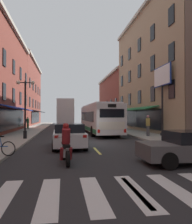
{
  "coord_description": "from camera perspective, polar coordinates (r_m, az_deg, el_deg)",
  "views": [
    {
      "loc": [
        -1.87,
        -15.49,
        1.98
      ],
      "look_at": [
        1.07,
        3.92,
        2.27
      ],
      "focal_mm": 34.95,
      "sensor_mm": 36.0,
      "label": 1
    }
  ],
  "objects": [
    {
      "name": "ground_plane",
      "position": [
        15.74,
        -1.73,
        -8.25
      ],
      "size": [
        34.8,
        80.0,
        0.1
      ],
      "primitive_type": "cube",
      "color": "#28282B"
    },
    {
      "name": "lane_centre_dashes",
      "position": [
        15.48,
        -1.62,
        -8.17
      ],
      "size": [
        0.14,
        73.9,
        0.01
      ],
      "color": "#DBCC4C",
      "rests_on": "ground"
    },
    {
      "name": "crosswalk_near",
      "position": [
        6.13,
        10.22,
        -19.65
      ],
      "size": [
        7.1,
        2.8,
        0.01
      ],
      "color": "silver",
      "rests_on": "ground"
    },
    {
      "name": "sidewalk_left",
      "position": [
        16.12,
        -23.23,
        -7.58
      ],
      "size": [
        3.0,
        80.0,
        0.14
      ],
      "primitive_type": "cube",
      "color": "#A39E93",
      "rests_on": "ground"
    },
    {
      "name": "sidewalk_right",
      "position": [
        17.44,
        18.06,
        -7.09
      ],
      "size": [
        3.0,
        80.0,
        0.14
      ],
      "primitive_type": "cube",
      "color": "#A39E93",
      "rests_on": "ground"
    },
    {
      "name": "billboard_sign",
      "position": [
        20.88,
        16.94,
        7.52
      ],
      "size": [
        0.4,
        3.24,
        6.34
      ],
      "color": "black",
      "rests_on": "sidewalk_right"
    },
    {
      "name": "transit_bus",
      "position": [
        23.41,
        0.72,
        -1.68
      ],
      "size": [
        2.84,
        11.67,
        3.11
      ],
      "color": "silver",
      "rests_on": "ground"
    },
    {
      "name": "box_truck",
      "position": [
        33.61,
        -8.11,
        -0.45
      ],
      "size": [
        2.55,
        7.94,
        4.28
      ],
      "color": "white",
      "rests_on": "ground"
    },
    {
      "name": "sedan_near",
      "position": [
        44.25,
        -8.1,
        -2.51
      ],
      "size": [
        2.11,
        4.74,
        1.33
      ],
      "color": "silver",
      "rests_on": "ground"
    },
    {
      "name": "sedan_mid",
      "position": [
        13.55,
        -7.13,
        -6.07
      ],
      "size": [
        2.03,
        4.34,
        1.47
      ],
      "color": "silver",
      "rests_on": "ground"
    },
    {
      "name": "motorcycle_rider",
      "position": [
        9.19,
        -7.9,
        -8.79
      ],
      "size": [
        0.64,
        2.07,
        1.66
      ],
      "color": "black",
      "rests_on": "ground"
    },
    {
      "name": "pedestrian_near",
      "position": [
        31.73,
        -17.42,
        -2.56
      ],
      "size": [
        0.48,
        0.51,
        1.64
      ],
      "rotation": [
        0.0,
        0.0,
        3.79
      ],
      "color": "#33663F",
      "rests_on": "sidewalk_left"
    },
    {
      "name": "pedestrian_mid",
      "position": [
        30.09,
        7.03,
        -2.66
      ],
      "size": [
        0.36,
        0.36,
        1.71
      ],
      "rotation": [
        0.0,
        0.0,
        4.13
      ],
      "color": "navy",
      "rests_on": "sidewalk_right"
    },
    {
      "name": "pedestrian_far",
      "position": [
        19.83,
        13.45,
        -3.37
      ],
      "size": [
        0.36,
        0.36,
        1.84
      ],
      "rotation": [
        0.0,
        0.0,
        5.89
      ],
      "color": "#4C4C51",
      "rests_on": "sidewalk_right"
    },
    {
      "name": "street_lamp_twin",
      "position": [
        18.08,
        -18.04,
        1.47
      ],
      "size": [
        1.42,
        0.32,
        4.58
      ],
      "color": "black",
      "rests_on": "sidewalk_left"
    }
  ]
}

